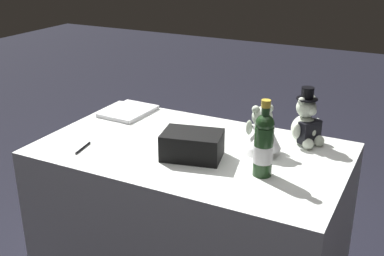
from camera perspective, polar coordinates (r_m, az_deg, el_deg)
reception_table at (r=2.42m, az=-0.00°, el=-10.58°), size 1.42×0.84×0.76m
teddy_bear_groom at (r=2.32m, az=13.39°, el=0.52°), size 0.16×0.16×0.28m
teddy_bear_bride at (r=2.19m, az=8.38°, el=-0.64°), size 0.23×0.23×0.22m
champagne_bottle at (r=1.96m, az=8.48°, el=-1.91°), size 0.08×0.08×0.33m
signing_pen at (r=2.28m, az=-12.85°, el=-2.37°), size 0.03×0.14×0.01m
gift_case_black at (r=2.13m, az=0.02°, el=-2.04°), size 0.29×0.23×0.12m
guestbook at (r=2.71m, az=-7.56°, el=1.98°), size 0.24×0.30×0.02m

